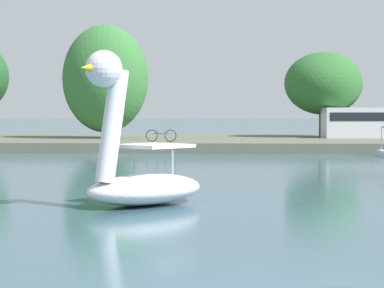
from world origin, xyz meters
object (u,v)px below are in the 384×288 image
(tree_willow_near_path, at_px, (105,79))
(parked_van, at_px, (360,121))
(tree_sapling_by_fence, at_px, (324,84))
(swan_boat, at_px, (138,168))
(bicycle_parked, at_px, (161,136))

(tree_willow_near_path, distance_m, parked_van, 15.73)
(tree_sapling_by_fence, bearing_deg, parked_van, -43.84)
(swan_boat, relative_size, parked_van, 0.77)
(swan_boat, bearing_deg, tree_willow_near_path, 100.77)
(tree_willow_near_path, relative_size, tree_sapling_by_fence, 0.96)
(tree_willow_near_path, height_order, bicycle_parked, tree_willow_near_path)
(bicycle_parked, relative_size, parked_van, 0.36)
(swan_boat, height_order, bicycle_parked, swan_boat)
(tree_sapling_by_fence, xyz_separation_m, parked_van, (2.00, -1.92, -2.38))
(tree_willow_near_path, xyz_separation_m, tree_sapling_by_fence, (13.46, 3.16, -0.21))
(tree_sapling_by_fence, relative_size, parked_van, 1.56)
(tree_willow_near_path, height_order, parked_van, tree_willow_near_path)
(swan_boat, height_order, tree_sapling_by_fence, tree_sapling_by_fence)
(tree_willow_near_path, distance_m, bicycle_parked, 7.53)
(tree_willow_near_path, xyz_separation_m, bicycle_parked, (3.90, -5.56, -3.26))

